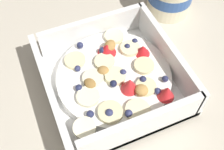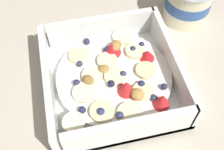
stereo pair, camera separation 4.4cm
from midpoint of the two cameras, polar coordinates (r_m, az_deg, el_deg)
ground_plane at (r=0.46m, az=3.28°, el=-2.79°), size 2.40×2.40×0.00m
fruit_bowl at (r=0.45m, az=2.97°, el=-0.91°), size 0.21×0.21×0.06m
yogurt_cup at (r=0.57m, az=17.60°, el=14.06°), size 0.09×0.09×0.08m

